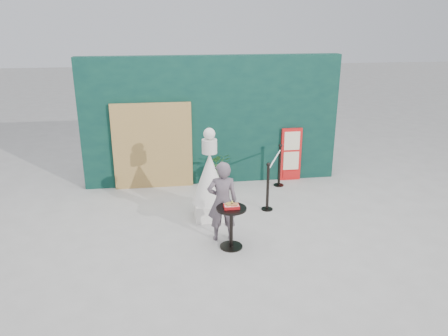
% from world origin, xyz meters
% --- Properties ---
extents(ground, '(60.00, 60.00, 0.00)m').
position_xyz_m(ground, '(0.00, 0.00, 0.00)').
color(ground, '#ADAAA5').
rests_on(ground, ground).
extents(back_wall, '(6.00, 0.30, 3.00)m').
position_xyz_m(back_wall, '(0.00, 3.15, 1.50)').
color(back_wall, '#092A26').
rests_on(back_wall, ground).
extents(bamboo_fence, '(1.80, 0.08, 2.00)m').
position_xyz_m(bamboo_fence, '(-1.40, 2.94, 1.00)').
color(bamboo_fence, tan).
rests_on(bamboo_fence, ground).
extents(woman, '(0.55, 0.37, 1.47)m').
position_xyz_m(woman, '(-0.18, 0.18, 0.74)').
color(woman, '#685962').
rests_on(woman, ground).
extents(menu_board, '(0.50, 0.07, 1.30)m').
position_xyz_m(menu_board, '(1.90, 2.95, 0.65)').
color(menu_board, red).
rests_on(menu_board, ground).
extents(statue, '(0.72, 0.72, 1.84)m').
position_xyz_m(statue, '(-0.29, 1.12, 0.75)').
color(statue, white).
rests_on(statue, ground).
extents(cafe_table, '(0.52, 0.52, 0.75)m').
position_xyz_m(cafe_table, '(-0.07, -0.14, 0.50)').
color(cafe_table, black).
rests_on(cafe_table, ground).
extents(food_basket, '(0.26, 0.19, 0.11)m').
position_xyz_m(food_basket, '(-0.07, -0.13, 0.79)').
color(food_basket, '#B21316').
rests_on(food_basket, cafe_table).
extents(planter, '(0.51, 0.44, 0.86)m').
position_xyz_m(planter, '(0.11, 2.66, 0.50)').
color(planter, brown).
rests_on(planter, ground).
extents(stanchion_barrier, '(0.84, 1.54, 1.03)m').
position_xyz_m(stanchion_barrier, '(1.22, 1.95, 0.49)').
color(stanchion_barrier, black).
rests_on(stanchion_barrier, ground).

